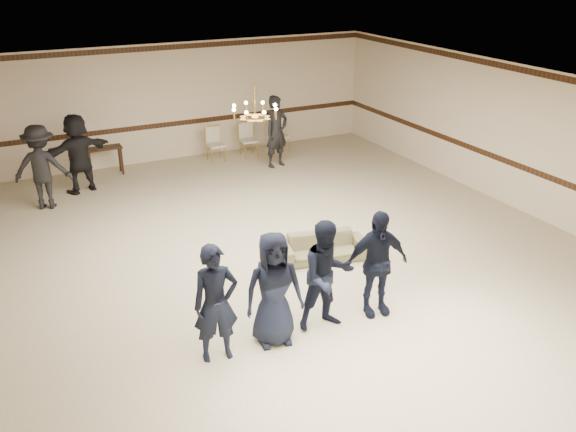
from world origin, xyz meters
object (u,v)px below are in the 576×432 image
object	(u,v)px
boy_c	(327,276)
banquet_chair_mid	(249,140)
adult_right	(277,132)
settee	(323,247)
banquet_chair_left	(216,145)
boy_d	(376,263)
banquet_chair_right	(280,136)
chandelier	(255,101)
boy_a	(216,304)
boy_b	(274,289)
console_table	(105,161)
adult_mid	(78,153)
adult_left	(42,167)

from	to	relation	value
boy_c	banquet_chair_mid	size ratio (longest dim) A/B	1.87
boy_c	adult_right	xyz separation A→B (m)	(2.67, 7.39, 0.08)
settee	banquet_chair_left	xyz separation A→B (m)	(0.25, 6.53, 0.23)
boy_d	banquet_chair_right	xyz separation A→B (m)	(2.44, 8.54, -0.42)
chandelier	boy_d	size ratio (longest dim) A/B	0.53
boy_a	banquet_chair_left	world-z (taller)	boy_a
chandelier	banquet_chair_mid	bearing A→B (deg)	68.65
boy_b	boy_d	world-z (taller)	same
banquet_chair_left	console_table	xyz separation A→B (m)	(-3.00, 0.20, -0.10)
adult_mid	banquet_chair_right	size ratio (longest dim) A/B	2.04
adult_mid	banquet_chair_right	bearing A→B (deg)	169.26
boy_b	chandelier	bearing A→B (deg)	79.41
boy_d	banquet_chair_right	bearing A→B (deg)	84.15
console_table	boy_d	bearing A→B (deg)	-73.99
boy_c	adult_left	distance (m)	7.84
adult_left	banquet_chair_right	distance (m)	6.83
settee	console_table	bearing A→B (deg)	124.15
chandelier	boy_a	world-z (taller)	chandelier
boy_d	banquet_chair_left	world-z (taller)	boy_d
adult_right	banquet_chair_left	world-z (taller)	adult_right
boy_d	banquet_chair_left	size ratio (longest dim) A/B	1.87
chandelier	boy_d	world-z (taller)	chandelier
boy_c	banquet_chair_mid	world-z (taller)	boy_c
adult_left	adult_right	size ratio (longest dim) A/B	1.00
adult_mid	chandelier	bearing A→B (deg)	103.22
adult_right	console_table	size ratio (longest dim) A/B	2.15
settee	adult_left	bearing A→B (deg)	142.88
adult_mid	banquet_chair_left	world-z (taller)	adult_mid
boy_b	banquet_chair_right	distance (m)	9.54
boy_d	adult_right	world-z (taller)	adult_right
banquet_chair_left	banquet_chair_mid	xyz separation A→B (m)	(1.00, 0.00, 0.00)
boy_a	boy_c	world-z (taller)	same
boy_c	console_table	xyz separation A→B (m)	(-1.66, 8.74, -0.51)
boy_c	banquet_chair_right	size ratio (longest dim) A/B	1.87
boy_a	boy_c	size ratio (longest dim) A/B	1.00
banquet_chair_mid	banquet_chair_right	world-z (taller)	same
chandelier	boy_a	size ratio (longest dim) A/B	0.53
boy_b	adult_right	world-z (taller)	adult_right
chandelier	adult_right	size ratio (longest dim) A/B	0.48
adult_right	banquet_chair_mid	distance (m)	1.29
adult_mid	banquet_chair_mid	size ratio (longest dim) A/B	2.04
banquet_chair_mid	console_table	xyz separation A→B (m)	(-4.00, 0.20, -0.10)
boy_b	adult_mid	world-z (taller)	adult_mid
adult_mid	banquet_chair_mid	world-z (taller)	adult_mid
boy_d	console_table	world-z (taller)	boy_d
banquet_chair_right	boy_a	bearing A→B (deg)	-122.33
settee	console_table	size ratio (longest dim) A/B	1.85
boy_b	adult_mid	size ratio (longest dim) A/B	0.92
banquet_chair_right	console_table	world-z (taller)	banquet_chair_right
chandelier	adult_left	xyz separation A→B (m)	(-3.62, 3.77, -1.90)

